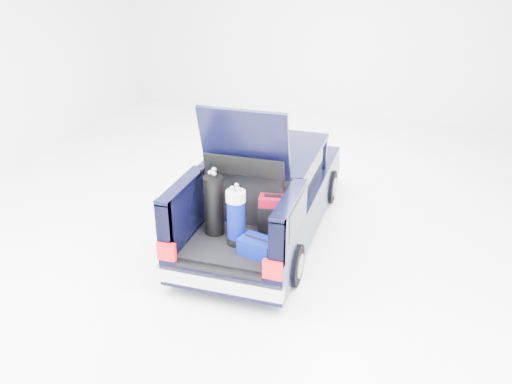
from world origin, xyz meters
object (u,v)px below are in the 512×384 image
(blue_duffel, at_px, (258,247))
(red_suitcase, at_px, (272,216))
(car, at_px, (267,193))
(black_golf_bag, at_px, (214,205))
(blue_golf_bag, at_px, (236,217))

(blue_duffel, bearing_deg, red_suitcase, 101.07)
(car, xyz_separation_m, blue_duffel, (0.39, -1.78, 0.05))
(car, height_order, black_golf_bag, car)
(red_suitcase, height_order, blue_golf_bag, blue_golf_bag)
(blue_duffel, bearing_deg, black_golf_bag, 169.34)
(car, distance_m, blue_golf_bag, 1.62)
(car, relative_size, red_suitcase, 7.26)
(car, height_order, blue_duffel, car)
(red_suitcase, height_order, blue_duffel, red_suitcase)
(car, distance_m, red_suitcase, 1.29)
(black_golf_bag, relative_size, blue_duffel, 1.80)
(black_golf_bag, xyz_separation_m, blue_golf_bag, (0.40, -0.18, -0.04))
(blue_golf_bag, bearing_deg, black_golf_bag, 131.64)
(red_suitcase, distance_m, blue_golf_bag, 0.58)
(car, bearing_deg, blue_golf_bag, -89.42)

